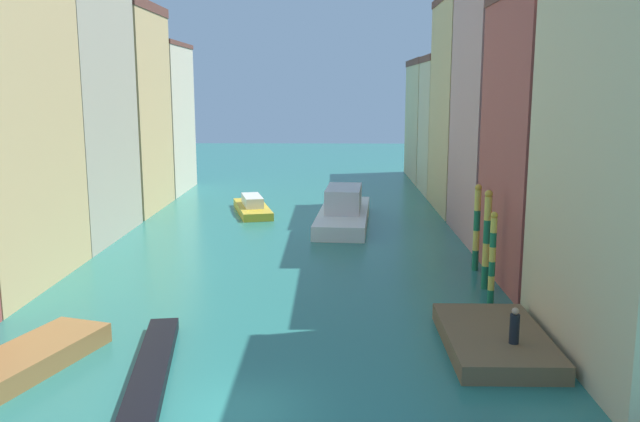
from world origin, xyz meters
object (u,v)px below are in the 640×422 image
(gondola_black, at_px, (152,368))
(mooring_pole_2, at_px, (477,226))
(motorboat_1, at_px, (18,364))
(waterfront_dock, at_px, (495,340))
(motorboat_0, at_px, (252,207))
(mooring_pole_0, at_px, (492,257))
(person_on_dock, at_px, (514,327))
(mooring_pole_1, at_px, (487,239))
(vaporetto_white, at_px, (344,211))

(gondola_black, bearing_deg, mooring_pole_2, 44.48)
(motorboat_1, bearing_deg, waterfront_dock, 9.01)
(mooring_pole_2, bearing_deg, motorboat_1, -143.30)
(motorboat_1, bearing_deg, mooring_pole_2, 36.70)
(gondola_black, distance_m, motorboat_0, 30.61)
(mooring_pole_2, height_order, motorboat_1, mooring_pole_2)
(waterfront_dock, height_order, gondola_black, waterfront_dock)
(mooring_pole_0, relative_size, gondola_black, 0.48)
(person_on_dock, bearing_deg, gondola_black, -173.85)
(mooring_pole_0, bearing_deg, waterfront_dock, -101.31)
(waterfront_dock, bearing_deg, mooring_pole_0, 78.69)
(mooring_pole_1, relative_size, gondola_black, 0.55)
(person_on_dock, bearing_deg, vaporetto_white, 103.12)
(waterfront_dock, bearing_deg, person_on_dock, -71.95)
(mooring_pole_1, distance_m, motorboat_1, 21.41)
(waterfront_dock, relative_size, gondola_black, 0.74)
(mooring_pole_1, bearing_deg, person_on_dock, -96.10)
(motorboat_1, bearing_deg, vaporetto_white, 66.21)
(waterfront_dock, xyz_separation_m, vaporetto_white, (-5.45, 23.87, 0.60))
(waterfront_dock, distance_m, mooring_pole_0, 5.77)
(mooring_pole_0, bearing_deg, gondola_black, -149.70)
(vaporetto_white, height_order, motorboat_1, vaporetto_white)
(person_on_dock, relative_size, vaporetto_white, 0.11)
(mooring_pole_0, relative_size, mooring_pole_2, 0.91)
(mooring_pole_2, bearing_deg, mooring_pole_1, -93.96)
(person_on_dock, distance_m, vaporetto_white, 25.74)
(vaporetto_white, distance_m, motorboat_0, 8.36)
(mooring_pole_1, bearing_deg, waterfront_dock, -99.83)
(waterfront_dock, distance_m, motorboat_1, 17.39)
(motorboat_1, bearing_deg, person_on_dock, 4.97)
(mooring_pole_2, relative_size, motorboat_1, 0.62)
(mooring_pole_0, bearing_deg, motorboat_1, -156.13)
(mooring_pole_2, xyz_separation_m, motorboat_0, (-14.29, 16.76, -1.95))
(vaporetto_white, xyz_separation_m, motorboat_0, (-7.24, 4.15, -0.45))
(gondola_black, xyz_separation_m, motorboat_0, (-0.18, 30.61, 0.26))
(waterfront_dock, xyz_separation_m, motorboat_0, (-12.70, 28.02, 0.15))
(waterfront_dock, distance_m, motorboat_0, 30.76)
(motorboat_0, bearing_deg, mooring_pole_1, -55.22)
(mooring_pole_0, distance_m, vaporetto_white, 19.68)
(waterfront_dock, bearing_deg, mooring_pole_2, 81.96)
(waterfront_dock, bearing_deg, mooring_pole_1, 80.17)
(mooring_pole_1, height_order, gondola_black, mooring_pole_1)
(mooring_pole_2, height_order, gondola_black, mooring_pole_2)
(mooring_pole_2, relative_size, motorboat_0, 0.60)
(person_on_dock, bearing_deg, mooring_pole_0, 84.06)
(mooring_pole_0, relative_size, vaporetto_white, 0.34)
(person_on_dock, xyz_separation_m, mooring_pole_1, (0.96, 8.99, 1.24))
(mooring_pole_1, height_order, motorboat_0, mooring_pole_1)
(person_on_dock, relative_size, gondola_black, 0.15)
(motorboat_1, bearing_deg, motorboat_0, 81.71)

